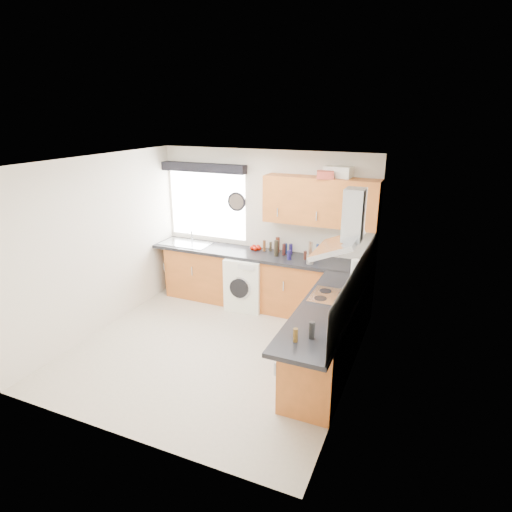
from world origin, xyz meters
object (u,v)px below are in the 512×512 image
at_px(extractor_hood, 346,230).
at_px(upper_cabinets, 321,201).
at_px(oven, 330,333).
at_px(washing_machine, 247,282).

xyz_separation_m(extractor_hood, upper_cabinets, (-0.65, 1.33, 0.03)).
relative_size(oven, washing_machine, 0.99).
bearing_deg(upper_cabinets, oven, -67.46).
bearing_deg(upper_cabinets, extractor_hood, -63.87).
bearing_deg(extractor_hood, upper_cabinets, 116.13).
xyz_separation_m(oven, extractor_hood, (0.10, -0.00, 1.34)).
distance_m(oven, extractor_hood, 1.35).
relative_size(extractor_hood, upper_cabinets, 0.46).
xyz_separation_m(oven, upper_cabinets, (-0.55, 1.32, 1.38)).
bearing_deg(oven, upper_cabinets, 112.54).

